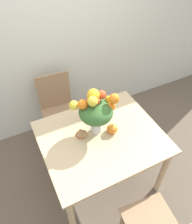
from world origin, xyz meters
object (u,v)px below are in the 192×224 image
Objects in this scene: turkey_figurine at (81,133)px; flower_vase at (96,110)px; pumpkin at (112,129)px; dining_chair_near_window at (59,110)px.

flower_vase is at bearing -1.28° from turkey_figurine.
flower_vase is 0.28m from pumpkin.
flower_vase reaches higher than turkey_figurine.
flower_vase is 0.51× the size of dining_chair_near_window.
dining_chair_near_window is at bearing 103.07° from flower_vase.
turkey_figurine is at bearing 178.72° from flower_vase.
pumpkin is 0.91m from dining_chair_near_window.
flower_vase reaches higher than dining_chair_near_window.
dining_chair_near_window is (-0.01, 0.71, -0.32)m from turkey_figurine.
pumpkin is at bearing -32.20° from flower_vase.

